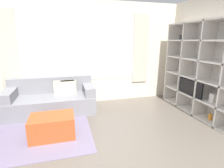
{
  "coord_description": "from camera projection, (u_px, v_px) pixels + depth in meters",
  "views": [
    {
      "loc": [
        -0.42,
        -1.54,
        1.71
      ],
      "look_at": [
        0.47,
        1.73,
        0.85
      ],
      "focal_mm": 28.0,
      "sensor_mm": 36.0,
      "label": 1
    }
  ],
  "objects": [
    {
      "name": "couch_main",
      "position": [
        53.0,
        100.0,
        4.22
      ],
      "size": [
        2.0,
        0.89,
        0.81
      ],
      "color": "gray",
      "rests_on": "ground_plane"
    },
    {
      "name": "wall_right",
      "position": [
        216.0,
        57.0,
        3.82
      ],
      "size": [
        0.07,
        4.35,
        2.7
      ],
      "primitive_type": "cube",
      "color": "beige",
      "rests_on": "ground_plane"
    },
    {
      "name": "ottoman",
      "position": [
        53.0,
        126.0,
        3.13
      ],
      "size": [
        0.77,
        0.52,
        0.41
      ],
      "color": "#B74C23",
      "rests_on": "ground_plane"
    },
    {
      "name": "shelving_unit",
      "position": [
        206.0,
        71.0,
        3.85
      ],
      "size": [
        0.42,
        2.47,
        2.12
      ],
      "color": "silver",
      "rests_on": "ground_plane"
    },
    {
      "name": "area_rug",
      "position": [
        20.0,
        134.0,
        3.27
      ],
      "size": [
        2.59,
        1.9,
        0.01
      ],
      "primitive_type": "cube",
      "color": "slate",
      "rests_on": "ground_plane"
    },
    {
      "name": "wall_back",
      "position": [
        81.0,
        54.0,
        4.61
      ],
      "size": [
        6.72,
        0.11,
        2.7
      ],
      "color": "beige",
      "rests_on": "ground_plane"
    }
  ]
}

